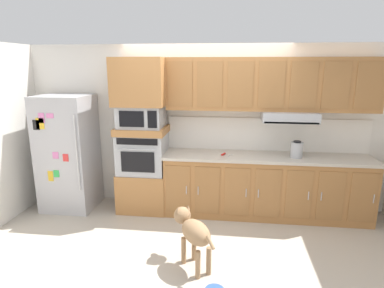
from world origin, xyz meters
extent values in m
plane|color=#B2A899|center=(0.00, 0.00, 0.00)|extent=(9.60, 9.60, 0.00)
cube|color=silver|center=(0.00, 1.11, 1.25)|extent=(6.20, 0.12, 2.50)
cube|color=#ADADB2|center=(-2.08, 0.68, 0.88)|extent=(0.76, 0.70, 1.76)
cylinder|color=silver|center=(-1.75, 0.31, 0.98)|extent=(0.02, 0.02, 1.10)
cube|color=pink|center=(-2.08, 0.33, 0.94)|extent=(0.09, 0.01, 0.10)
cube|color=green|center=(-2.10, 0.33, 0.66)|extent=(0.08, 0.01, 0.10)
cube|color=pink|center=(-2.23, 0.33, 1.47)|extent=(0.09, 0.01, 0.14)
cube|color=gold|center=(-2.19, 0.33, 0.62)|extent=(0.08, 0.01, 0.15)
cube|color=pink|center=(-2.10, 0.33, 1.51)|extent=(0.11, 0.01, 0.07)
cube|color=gold|center=(-2.26, 0.33, 1.39)|extent=(0.12, 0.01, 0.16)
cube|color=black|center=(-2.32, 0.33, 1.37)|extent=(0.10, 0.01, 0.14)
cube|color=red|center=(-1.93, 0.33, 0.91)|extent=(0.08, 0.01, 0.11)
cube|color=#A8703D|center=(-0.91, 0.75, 0.30)|extent=(0.74, 0.62, 0.60)
cube|color=#A8AAAF|center=(-0.91, 0.75, 0.90)|extent=(0.70, 0.58, 0.60)
cube|color=black|center=(-0.91, 0.45, 0.84)|extent=(0.49, 0.01, 0.30)
cube|color=black|center=(-0.91, 0.45, 1.14)|extent=(0.59, 0.01, 0.09)
cylinder|color=#A8AAAF|center=(-0.91, 0.43, 1.03)|extent=(0.56, 0.02, 0.02)
cube|color=#A8703D|center=(-0.91, 0.75, 1.25)|extent=(0.74, 0.62, 0.10)
cube|color=#A8AAAF|center=(-0.91, 0.75, 1.46)|extent=(0.64, 0.53, 0.32)
cube|color=black|center=(-0.98, 0.48, 1.46)|extent=(0.35, 0.01, 0.22)
cube|color=black|center=(-0.69, 0.48, 1.46)|extent=(0.13, 0.01, 0.24)
cube|color=#A8703D|center=(-0.91, 0.75, 1.96)|extent=(0.74, 0.62, 0.68)
cube|color=#A8703D|center=(0.93, 0.75, 0.44)|extent=(2.95, 0.60, 0.88)
cube|color=#9A6738|center=(-0.33, 0.44, 0.46)|extent=(0.35, 0.01, 0.70)
cylinder|color=#BCBCC1|center=(-0.20, 0.43, 0.46)|extent=(0.01, 0.01, 0.12)
cube|color=#9A6738|center=(0.09, 0.44, 0.46)|extent=(0.35, 0.01, 0.70)
cylinder|color=#BCBCC1|center=(-0.04, 0.43, 0.46)|extent=(0.01, 0.01, 0.12)
cube|color=#9A6738|center=(0.51, 0.44, 0.46)|extent=(0.35, 0.01, 0.70)
cylinder|color=#BCBCC1|center=(0.64, 0.43, 0.46)|extent=(0.01, 0.01, 0.12)
cube|color=#9A6738|center=(0.93, 0.44, 0.46)|extent=(0.35, 0.01, 0.70)
cylinder|color=#BCBCC1|center=(0.81, 0.43, 0.46)|extent=(0.01, 0.01, 0.12)
cube|color=#9A6738|center=(1.36, 0.44, 0.46)|extent=(0.35, 0.01, 0.70)
cylinder|color=#BCBCC1|center=(1.48, 0.43, 0.46)|extent=(0.01, 0.01, 0.12)
cube|color=#9A6738|center=(1.78, 0.44, 0.46)|extent=(0.35, 0.01, 0.70)
cylinder|color=#BCBCC1|center=(1.65, 0.43, 0.46)|extent=(0.01, 0.01, 0.12)
cube|color=#9A6738|center=(2.20, 0.44, 0.46)|extent=(0.35, 0.01, 0.70)
cylinder|color=#BCBCC1|center=(2.32, 0.43, 0.46)|extent=(0.01, 0.01, 0.12)
cube|color=#BCB2A3|center=(0.93, 0.75, 0.90)|extent=(2.99, 0.64, 0.04)
cube|color=white|center=(0.93, 1.04, 1.17)|extent=(2.99, 0.02, 0.50)
cube|color=#A8703D|center=(0.93, 0.88, 1.93)|extent=(2.95, 0.34, 0.74)
cube|color=#A8AAAF|center=(1.21, 0.81, 1.49)|extent=(0.76, 0.48, 0.14)
cube|color=black|center=(1.21, 0.59, 1.43)|extent=(0.72, 0.04, 0.02)
cube|color=#9A6738|center=(-0.33, 0.70, 1.93)|extent=(0.35, 0.01, 0.63)
cube|color=#9A6738|center=(0.09, 0.70, 1.93)|extent=(0.35, 0.01, 0.63)
cube|color=#9A6738|center=(0.51, 0.70, 1.93)|extent=(0.35, 0.01, 0.63)
cube|color=#9A6738|center=(0.93, 0.70, 1.93)|extent=(0.35, 0.01, 0.63)
cube|color=#9A6738|center=(1.36, 0.70, 1.93)|extent=(0.35, 0.01, 0.63)
cube|color=#9A6738|center=(1.78, 0.70, 1.93)|extent=(0.35, 0.01, 0.63)
cube|color=#9A6738|center=(2.20, 0.70, 1.93)|extent=(0.35, 0.01, 0.63)
cylinder|color=red|center=(0.30, 0.70, 0.93)|extent=(0.07, 0.10, 0.03)
cylinder|color=silver|center=(0.40, 0.65, 0.93)|extent=(0.06, 0.11, 0.01)
cylinder|color=#A8AAAF|center=(1.33, 0.70, 1.03)|extent=(0.17, 0.17, 0.22)
cylinder|color=black|center=(1.33, 0.70, 1.15)|extent=(0.10, 0.10, 0.02)
ellipsoid|color=#997551|center=(0.06, -0.72, 0.44)|extent=(0.47, 0.50, 0.25)
sphere|color=#997551|center=(-0.13, -0.47, 0.51)|extent=(0.20, 0.20, 0.20)
ellipsoid|color=brown|center=(-0.19, -0.39, 0.49)|extent=(0.13, 0.13, 0.07)
cone|color=#997551|center=(-0.17, -0.52, 0.60)|extent=(0.05, 0.05, 0.06)
cone|color=#997551|center=(-0.06, -0.44, 0.60)|extent=(0.05, 0.05, 0.06)
cylinder|color=#997551|center=(0.23, -0.94, 0.47)|extent=(0.11, 0.13, 0.11)
cylinder|color=#997551|center=(-0.09, -0.63, 0.16)|extent=(0.05, 0.05, 0.32)
cylinder|color=#997551|center=(0.02, -0.55, 0.16)|extent=(0.05, 0.05, 0.32)
cylinder|color=#997551|center=(0.10, -0.88, 0.16)|extent=(0.05, 0.05, 0.32)
cylinder|color=#997551|center=(0.21, -0.80, 0.16)|extent=(0.05, 0.05, 0.32)
camera|label=1|loc=(0.41, -3.87, 2.21)|focal=30.41mm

